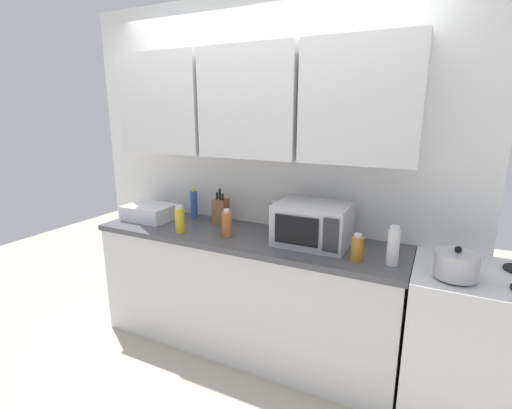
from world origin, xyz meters
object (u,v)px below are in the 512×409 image
object	(u,v)px
microwave	(313,224)
bottle_blue_cleaner	(194,204)
knife_block	(221,211)
kettle	(456,265)
bottle_spice_jar	(227,224)
bottle_red_sauce	(274,217)
dish_rack	(150,212)
stove_range	(477,347)
bottle_amber_vinegar	(357,249)
bottle_white_jar	(393,246)
bottle_yellow_mustard	(180,220)

from	to	relation	value
microwave	bottle_blue_cleaner	bearing A→B (deg)	171.29
microwave	knife_block	distance (m)	0.80
kettle	bottle_blue_cleaner	distance (m)	1.96
bottle_spice_jar	bottle_red_sauce	bearing A→B (deg)	44.41
kettle	bottle_blue_cleaner	size ratio (longest dim) A/B	0.85
kettle	dish_rack	world-z (taller)	kettle
stove_range	bottle_red_sauce	distance (m)	1.48
bottle_red_sauce	bottle_amber_vinegar	distance (m)	0.73
bottle_amber_vinegar	bottle_spice_jar	xyz separation A→B (m)	(-0.92, 0.05, 0.01)
bottle_blue_cleaner	bottle_spice_jar	distance (m)	0.57
stove_range	kettle	bearing A→B (deg)	-140.53
bottle_white_jar	dish_rack	bearing A→B (deg)	176.88
stove_range	bottle_blue_cleaner	size ratio (longest dim) A/B	3.54
bottle_blue_cleaner	bottle_yellow_mustard	distance (m)	0.38
bottle_red_sauce	bottle_white_jar	xyz separation A→B (m)	(0.86, -0.26, 0.00)
bottle_amber_vinegar	bottle_yellow_mustard	world-z (taller)	bottle_yellow_mustard
dish_rack	knife_block	size ratio (longest dim) A/B	1.32
bottle_white_jar	bottle_yellow_mustard	xyz separation A→B (m)	(-1.48, -0.07, -0.02)
dish_rack	bottle_amber_vinegar	world-z (taller)	bottle_amber_vinegar
dish_rack	bottle_red_sauce	distance (m)	1.06
bottle_red_sauce	kettle	bearing A→B (deg)	-14.76
stove_range	kettle	xyz separation A→B (m)	(-0.17, -0.14, 0.53)
knife_block	bottle_white_jar	xyz separation A→B (m)	(1.32, -0.25, 0.01)
dish_rack	bottle_amber_vinegar	size ratio (longest dim) A/B	2.20
bottle_yellow_mustard	bottle_amber_vinegar	bearing A→B (deg)	1.10
stove_range	dish_rack	xyz separation A→B (m)	(-2.41, 0.02, 0.51)
bottle_yellow_mustard	dish_rack	bearing A→B (deg)	158.60
dish_rack	bottle_blue_cleaner	xyz separation A→B (m)	(0.31, 0.19, 0.06)
dish_rack	bottle_spice_jar	distance (m)	0.80
kettle	bottle_amber_vinegar	xyz separation A→B (m)	(-0.52, 0.01, -0.00)
stove_range	bottle_red_sauce	xyz separation A→B (m)	(-1.36, 0.17, 0.56)
stove_range	knife_block	size ratio (longest dim) A/B	3.17
bottle_blue_cleaner	bottle_amber_vinegar	size ratio (longest dim) A/B	1.49
stove_range	bottle_yellow_mustard	distance (m)	2.05
dish_rack	knife_block	world-z (taller)	knife_block
bottle_white_jar	kettle	bearing A→B (deg)	-9.65
microwave	dish_rack	xyz separation A→B (m)	(-1.39, -0.02, -0.08)
bottle_blue_cleaner	bottle_yellow_mustard	xyz separation A→B (m)	(0.13, -0.36, -0.02)
bottle_blue_cleaner	bottle_yellow_mustard	world-z (taller)	bottle_blue_cleaner
stove_range	bottle_amber_vinegar	xyz separation A→B (m)	(-0.69, -0.13, 0.53)
stove_range	bottle_spice_jar	world-z (taller)	bottle_spice_jar
knife_block	dish_rack	bearing A→B (deg)	-166.22
stove_range	bottle_amber_vinegar	bearing A→B (deg)	-169.61
bottle_white_jar	bottle_spice_jar	world-z (taller)	bottle_white_jar
bottle_spice_jar	stove_range	bearing A→B (deg)	2.74
kettle	bottle_spice_jar	distance (m)	1.45
bottle_spice_jar	bottle_yellow_mustard	world-z (taller)	bottle_yellow_mustard
bottle_spice_jar	dish_rack	bearing A→B (deg)	173.03
microwave	bottle_yellow_mustard	distance (m)	0.97
bottle_yellow_mustard	bottle_red_sauce	bearing A→B (deg)	27.87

